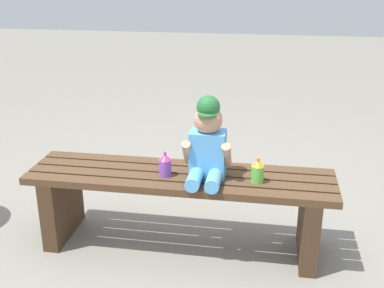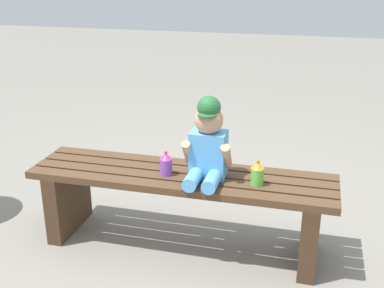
# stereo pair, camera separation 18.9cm
# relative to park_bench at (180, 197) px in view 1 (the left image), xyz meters

# --- Properties ---
(ground_plane) EXTENTS (16.00, 16.00, 0.00)m
(ground_plane) POSITION_rel_park_bench_xyz_m (0.00, -0.00, -0.28)
(ground_plane) COLOR gray
(park_bench) EXTENTS (1.52, 0.37, 0.41)m
(park_bench) POSITION_rel_park_bench_xyz_m (0.00, 0.00, 0.00)
(park_bench) COLOR #513823
(park_bench) RESTS_ON ground_plane
(child_figure) EXTENTS (0.23, 0.27, 0.40)m
(child_figure) POSITION_rel_park_bench_xyz_m (0.14, -0.02, 0.31)
(child_figure) COLOR #59A5E5
(child_figure) RESTS_ON park_bench
(sippy_cup_left) EXTENTS (0.06, 0.06, 0.12)m
(sippy_cup_left) POSITION_rel_park_bench_xyz_m (-0.07, -0.03, 0.19)
(sippy_cup_left) COLOR #8C4CCC
(sippy_cup_left) RESTS_ON park_bench
(sippy_cup_right) EXTENTS (0.06, 0.06, 0.12)m
(sippy_cup_right) POSITION_rel_park_bench_xyz_m (0.38, -0.03, 0.19)
(sippy_cup_right) COLOR #66CC4C
(sippy_cup_right) RESTS_ON park_bench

